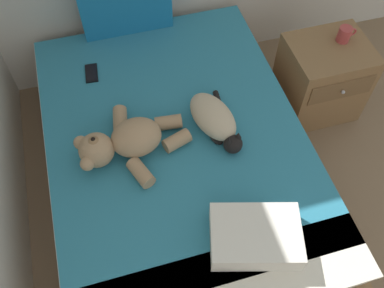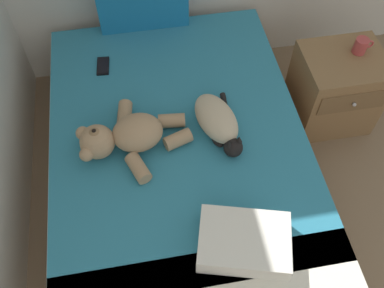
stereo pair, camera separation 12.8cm
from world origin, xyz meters
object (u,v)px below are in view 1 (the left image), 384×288
Objects in this scene: cell_phone at (91,73)px; nightstand at (321,79)px; bed at (177,160)px; teddy_bear at (125,142)px; cat at (215,119)px; throw_pillow at (255,236)px; mug at (345,34)px.

nightstand is at bearing -9.75° from cell_phone.
teddy_bear reaches higher than bed.
cat is at bearing 2.39° from teddy_bear.
nightstand is at bearing 21.35° from cat.
teddy_bear is 0.62m from cell_phone.
cell_phone is (-0.37, 0.58, 0.25)m from bed.
throw_pillow is (-0.02, -0.67, -0.02)m from cat.
bed is at bearing -57.58° from cell_phone.
nightstand is 4.48× the size of mug.
cat is 0.96m from nightstand.
nightstand is (0.86, 0.33, -0.28)m from cat.
throw_pillow is at bearing -54.54° from teddy_bear.
mug is at bearing 26.99° from nightstand.
throw_pillow is 0.74× the size of nightstand.
teddy_bear is 1.48× the size of throw_pillow.
cell_phone is 0.38× the size of throw_pillow.
mug is at bearing 47.24° from throw_pillow.
cell_phone is at bearing 114.14° from throw_pillow.
cat is 0.48m from teddy_bear.
teddy_bear reaches higher than cat.
teddy_bear is 1.10× the size of nightstand.
cat is (0.22, -0.00, 0.31)m from bed.
mug reaches higher than throw_pillow.
bed is 16.36× the size of mug.
bed is 1.12m from nightstand.
cell_phone is 0.29× the size of nightstand.
nightstand reaches higher than cell_phone.
teddy_bear is at bearing 125.46° from throw_pillow.
cat is 0.82× the size of nightstand.
teddy_bear is 3.85× the size of cell_phone.
bed is at bearing 106.02° from throw_pillow.
teddy_bear reaches higher than nightstand.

